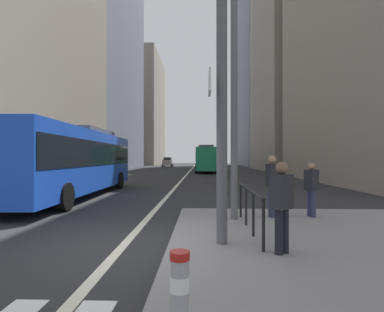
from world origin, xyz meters
name	(u,v)px	position (x,y,z in m)	size (l,w,h in m)	color
ground_plane	(183,179)	(0.00, 20.00, 0.00)	(160.00, 160.00, 0.00)	#28282B
lane_centre_line	(188,173)	(0.00, 30.00, 0.01)	(0.20, 80.00, 0.01)	beige
office_tower_left_mid	(101,31)	(-16.00, 46.24, 24.12)	(10.08, 25.77, 48.24)	slate
office_tower_left_far	(137,111)	(-16.00, 75.80, 14.59)	(12.65, 21.56, 29.18)	gray
office_tower_right_mid	(304,31)	(17.00, 39.34, 20.71)	(13.39, 18.69, 41.42)	gray
office_tower_right_far	(269,56)	(17.00, 63.03, 24.92)	(12.52, 22.33, 49.83)	slate
city_bus_blue_oncoming	(75,158)	(-4.42, 8.01, 1.84)	(2.94, 12.17, 3.40)	blue
city_bus_red_receding	(205,158)	(2.13, 33.16, 1.84)	(2.86, 11.28, 3.40)	#198456
car_oncoming_mid	(168,162)	(-5.35, 55.85, 0.99)	(2.07, 4.07, 1.94)	#B2A899
car_receding_near	(210,162)	(3.28, 51.32, 0.99)	(2.06, 4.24, 1.94)	silver
car_receding_far	(214,162)	(4.22, 59.73, 0.99)	(2.06, 4.37, 1.94)	#232838
traffic_signal_gantry	(136,50)	(0.33, -0.22, 4.07)	(5.35, 0.65, 6.00)	#515156
street_lamp_post	(234,37)	(2.58, 2.26, 5.28)	(5.50, 0.32, 8.00)	#56565B
bollard_left	(180,289)	(1.46, -3.40, 0.61)	(0.20, 0.20, 0.82)	#99999E
pedestrian_railing	(249,201)	(2.80, 0.92, 0.84)	(0.06, 3.33, 0.98)	black
pedestrian_waiting	(272,183)	(3.70, 2.52, 1.15)	(0.30, 0.42, 1.78)	#2D334C
pedestrian_walking	(282,203)	(3.11, -0.82, 1.06)	(0.45, 0.42, 1.65)	black
pedestrian_far	(311,187)	(4.87, 2.65, 1.02)	(0.34, 0.43, 1.58)	#2D334C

